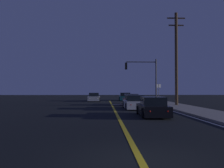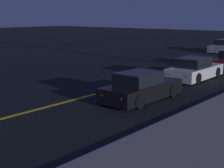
{
  "view_description": "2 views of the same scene",
  "coord_description": "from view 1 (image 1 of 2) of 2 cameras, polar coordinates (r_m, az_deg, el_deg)",
  "views": [
    {
      "loc": [
        -0.95,
        -6.11,
        1.83
      ],
      "look_at": [
        -0.09,
        19.89,
        2.44
      ],
      "focal_mm": 39.22,
      "sensor_mm": 36.0,
      "label": 1
    },
    {
      "loc": [
        11.22,
        -2.01,
        3.92
      ],
      "look_at": [
        0.65,
        10.78,
        0.52
      ],
      "focal_mm": 54.61,
      "sensor_mm": 36.0,
      "label": 2
    }
  ],
  "objects": [
    {
      "name": "car_distant_tail_red",
      "position": [
        29.36,
        4.48,
        -3.78
      ],
      "size": [
        1.99,
        4.48,
        1.34
      ],
      "rotation": [
        0.0,
        0.0,
        -0.04
      ],
      "color": "maroon",
      "rests_on": "ground"
    },
    {
      "name": "lane_line_edge_right",
      "position": [
        19.73,
        15.55,
        -6.6
      ],
      "size": [
        0.16,
        42.97,
        0.01
      ],
      "primitive_type": "cube",
      "color": "silver",
      "rests_on": "ground"
    },
    {
      "name": "car_side_waiting_white",
      "position": [
        23.53,
        5.18,
        -4.38
      ],
      "size": [
        1.93,
        4.57,
        1.34
      ],
      "rotation": [
        0.0,
        0.0,
        0.01
      ],
      "color": "silver",
      "rests_on": "ground"
    },
    {
      "name": "ground_plane",
      "position": [
        6.45,
        6.99,
        -17.83
      ],
      "size": [
        160.0,
        160.0,
        0.0
      ],
      "primitive_type": "plane",
      "color": "black"
    },
    {
      "name": "sidewalk_right",
      "position": [
        20.35,
        20.55,
        -6.21
      ],
      "size": [
        3.2,
        45.5,
        0.15
      ],
      "primitive_type": "cube",
      "color": "gray",
      "rests_on": "ground"
    },
    {
      "name": "stop_bar",
      "position": [
        30.15,
        4.87,
        -4.81
      ],
      "size": [
        5.18,
        0.5,
        0.01
      ],
      "primitive_type": "cube",
      "color": "silver",
      "rests_on": "ground"
    },
    {
      "name": "lane_line_center",
      "position": [
        18.86,
        1.01,
        -6.9
      ],
      "size": [
        0.2,
        42.97,
        0.01
      ],
      "primitive_type": "cube",
      "color": "gold",
      "rests_on": "ground"
    },
    {
      "name": "car_following_oncoming_teal",
      "position": [
        41.5,
        3.06,
        -3.07
      ],
      "size": [
        2.11,
        4.52,
        1.34
      ],
      "rotation": [
        0.0,
        0.0,
        -0.04
      ],
      "color": "#195960",
      "rests_on": "ground"
    },
    {
      "name": "car_far_approaching_silver",
      "position": [
        39.36,
        -4.21,
        -3.16
      ],
      "size": [
        1.89,
        4.42,
        1.34
      ],
      "rotation": [
        0.0,
        0.0,
        3.14
      ],
      "color": "#B2B5BA",
      "rests_on": "ground"
    },
    {
      "name": "car_lead_oncoming_black",
      "position": [
        17.25,
        9.41,
        -5.48
      ],
      "size": [
        1.9,
        4.5,
        1.34
      ],
      "rotation": [
        0.0,
        0.0,
        -0.02
      ],
      "color": "black",
      "rests_on": "ground"
    },
    {
      "name": "traffic_signal_near_right",
      "position": [
        32.71,
        7.68,
        2.4
      ],
      "size": [
        4.23,
        0.28,
        5.92
      ],
      "rotation": [
        0.0,
        0.0,
        3.14
      ],
      "color": "#38383D",
      "rests_on": "ground"
    },
    {
      "name": "street_sign_corner",
      "position": [
        30.12,
        10.82,
        -1.56
      ],
      "size": [
        0.56,
        0.14,
        2.55
      ],
      "color": "slate",
      "rests_on": "ground"
    },
    {
      "name": "utility_pole_right",
      "position": [
        28.17,
        14.76,
        5.97
      ],
      "size": [
        1.99,
        0.33,
        10.4
      ],
      "color": "#4C3823",
      "rests_on": "ground"
    }
  ]
}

